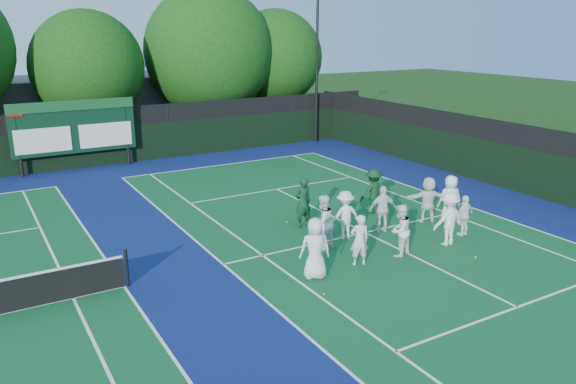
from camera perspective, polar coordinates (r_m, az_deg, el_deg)
ground at (r=19.41m, az=9.66°, el=-5.00°), size 120.00×120.00×0.00m
court_apron at (r=17.31m, az=-8.17°, el=-7.66°), size 34.00×32.00×0.01m
near_court at (r=20.13m, az=7.84°, el=-4.10°), size 11.05×23.85×0.01m
back_fence at (r=30.80m, az=-19.07°, el=4.95°), size 34.00×0.08×3.00m
divider_fence_right at (r=26.10m, az=23.74°, el=2.51°), size 0.08×32.00×3.00m
scoreboard at (r=30.08m, az=-20.95°, el=6.13°), size 6.00×0.21×3.55m
clubhouse at (r=39.29m, az=-15.87°, el=8.50°), size 18.00×6.00×4.00m
light_pole_right at (r=35.19m, az=2.99°, el=15.26°), size 1.20×0.30×10.12m
tree_c at (r=34.03m, az=-19.46°, el=11.65°), size 6.23×6.23×7.99m
tree_d at (r=36.14m, az=-7.84°, el=13.61°), size 7.92×7.92×9.49m
tree_e at (r=38.21m, az=-1.19°, el=13.27°), size 6.24×6.24×8.18m
tennis_ball_0 at (r=15.55m, az=3.69°, el=-10.30°), size 0.07×0.07×0.07m
tennis_ball_1 at (r=21.70m, az=16.01°, el=-3.00°), size 0.07×0.07×0.07m
tennis_ball_2 at (r=18.77m, az=18.53°, el=-6.31°), size 0.07×0.07×0.07m
tennis_ball_3 at (r=20.88m, az=-0.11°, el=-3.10°), size 0.07×0.07×0.07m
tennis_ball_4 at (r=23.49m, az=5.82°, el=-0.94°), size 0.07×0.07×0.07m
tennis_ball_5 at (r=21.78m, az=14.48°, el=-2.81°), size 0.07×0.07×0.07m
player_front_0 at (r=16.20m, az=2.77°, el=-5.73°), size 1.04×0.86×1.82m
player_front_1 at (r=17.20m, az=7.28°, el=-4.86°), size 0.68×0.55×1.62m
player_front_2 at (r=18.09m, az=11.30°, el=-3.84°), size 0.98×0.86×1.70m
player_front_3 at (r=19.36m, az=15.99°, el=-2.63°), size 1.19×0.70×1.81m
player_front_4 at (r=20.42m, az=17.50°, el=-2.29°), size 0.90×0.48×1.46m
player_back_0 at (r=18.29m, az=3.52°, el=-3.08°), size 1.00×0.85×1.84m
player_back_1 at (r=19.24m, az=5.82°, el=-2.35°), size 1.18×0.78×1.70m
player_back_2 at (r=20.06m, az=9.62°, el=-1.72°), size 1.07×0.74×1.69m
player_back_3 at (r=21.47m, az=14.03°, el=-0.73°), size 1.67×1.10×1.72m
player_back_4 at (r=21.62m, az=16.13°, el=-0.68°), size 1.02×0.85×1.79m
coach_left at (r=20.21m, az=1.52°, el=-1.07°), size 0.69×0.46×1.88m
coach_right at (r=21.97m, az=8.64°, el=0.05°), size 1.16×0.68×1.78m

